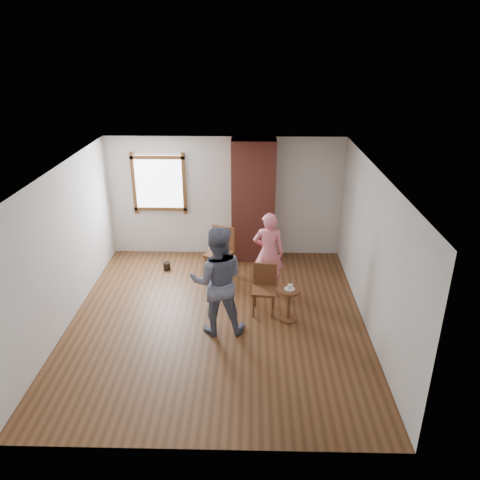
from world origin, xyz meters
The scene contains 12 objects.
ground centered at (0.00, 0.00, 0.00)m, with size 5.50×5.50×0.00m, color brown.
room_shell centered at (-0.06, 0.61, 1.81)m, with size 5.04×5.52×2.62m.
brick_chimney centered at (0.60, 2.50, 1.30)m, with size 0.90×0.50×2.60m, color #994436.
stoneware_crock centered at (-0.20, 2.40, 0.22)m, with size 0.35×0.35×0.45m, color tan.
dark_pot centered at (-1.19, 1.87, 0.08)m, with size 0.15×0.15×0.15m, color black.
dining_chair_left centered at (-0.03, 1.63, 0.57)m, with size 0.62×0.62×1.02m.
dining_chair_right centered at (0.80, 0.33, 0.49)m, with size 0.45×0.45×0.87m.
side_table centered at (1.21, 0.04, 0.40)m, with size 0.40×0.40×0.60m.
cake_plate centered at (1.21, 0.04, 0.60)m, with size 0.18×0.18×0.01m, color white.
cake_slice centered at (1.22, 0.04, 0.64)m, with size 0.08×0.07×0.06m, color white.
man centered at (0.03, -0.29, 0.92)m, with size 0.89×0.70×1.84m, color #151C3A.
person_pink centered at (0.89, 1.06, 0.79)m, with size 0.57×0.38×1.57m, color pink.
Camera 1 is at (0.55, -6.79, 4.46)m, focal length 35.00 mm.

